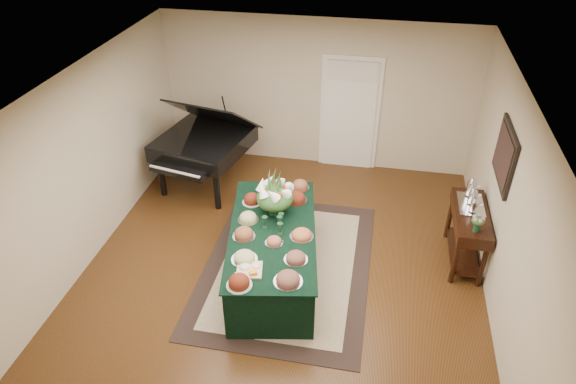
% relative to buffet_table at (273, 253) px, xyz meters
% --- Properties ---
extents(ground, '(6.00, 6.00, 0.00)m').
position_rel_buffet_table_xyz_m(ground, '(0.11, 0.23, -0.39)').
color(ground, black).
rests_on(ground, ground).
extents(area_rug, '(2.30, 3.22, 0.01)m').
position_rel_buffet_table_xyz_m(area_rug, '(0.16, 0.20, -0.38)').
color(area_rug, black).
rests_on(area_rug, ground).
extents(kitchen_doorway, '(1.05, 0.07, 2.10)m').
position_rel_buffet_table_xyz_m(kitchen_doorway, '(0.71, 3.20, 0.63)').
color(kitchen_doorway, white).
rests_on(kitchen_doorway, ground).
extents(buffet_table, '(1.52, 2.54, 0.78)m').
position_rel_buffet_table_xyz_m(buffet_table, '(0.00, 0.00, 0.00)').
color(buffet_table, black).
rests_on(buffet_table, ground).
extents(food_platters, '(1.12, 2.44, 0.12)m').
position_rel_buffet_table_xyz_m(food_platters, '(-0.01, -0.00, 0.43)').
color(food_platters, silver).
rests_on(food_platters, buffet_table).
extents(cutting_board, '(0.35, 0.35, 0.10)m').
position_rel_buffet_table_xyz_m(cutting_board, '(-0.11, -0.79, 0.42)').
color(cutting_board, tan).
rests_on(cutting_board, buffet_table).
extents(green_goblets, '(0.30, 0.29, 0.18)m').
position_rel_buffet_table_xyz_m(green_goblets, '(0.04, 0.06, 0.48)').
color(green_goblets, '#153621').
rests_on(green_goblets, buffet_table).
extents(floral_centerpiece, '(0.53, 0.53, 0.53)m').
position_rel_buffet_table_xyz_m(floral_centerpiece, '(-0.05, 0.40, 0.70)').
color(floral_centerpiece, '#153621').
rests_on(floral_centerpiece, buffet_table).
extents(grand_piano, '(1.72, 1.85, 1.68)m').
position_rel_buffet_table_xyz_m(grand_piano, '(-1.63, 2.04, 0.44)').
color(grand_piano, black).
rests_on(grand_piano, ground).
extents(wicker_basket, '(0.38, 0.38, 0.24)m').
position_rel_buffet_table_xyz_m(wicker_basket, '(-0.77, 1.68, -0.27)').
color(wicker_basket, '#9B6C3E').
rests_on(wicker_basket, ground).
extents(mahogany_sideboard, '(0.45, 1.20, 0.85)m').
position_rel_buffet_table_xyz_m(mahogany_sideboard, '(2.60, 0.82, 0.26)').
color(mahogany_sideboard, black).
rests_on(mahogany_sideboard, ground).
extents(tea_service, '(0.34, 0.58, 0.30)m').
position_rel_buffet_table_xyz_m(tea_service, '(2.60, 1.03, 0.57)').
color(tea_service, silver).
rests_on(tea_service, mahogany_sideboard).
extents(pink_bouquet, '(0.19, 0.19, 0.24)m').
position_rel_buffet_table_xyz_m(pink_bouquet, '(2.60, 0.40, 0.61)').
color(pink_bouquet, '#153621').
rests_on(pink_bouquet, mahogany_sideboard).
extents(wall_painting, '(0.05, 0.95, 0.75)m').
position_rel_buffet_table_xyz_m(wall_painting, '(2.82, 0.82, 1.36)').
color(wall_painting, black).
rests_on(wall_painting, ground).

